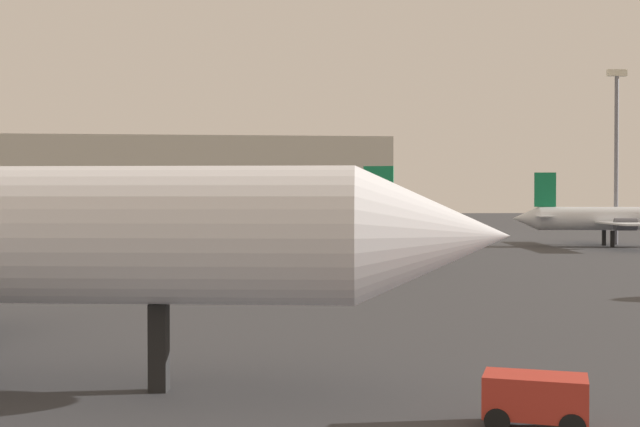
# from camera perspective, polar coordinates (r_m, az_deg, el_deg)

# --- Properties ---
(airplane_far_left) EXTENTS (22.98, 23.88, 8.17)m
(airplane_far_left) POSITION_cam_1_polar(r_m,az_deg,el_deg) (67.36, -2.60, -1.41)
(airplane_far_left) COLOR white
(airplane_far_left) RESTS_ON ground_plane
(airplane_far_right) EXTENTS (23.91, 22.94, 8.57)m
(airplane_far_right) POSITION_cam_1_polar(r_m,az_deg,el_deg) (99.31, 20.06, -0.35)
(airplane_far_right) COLOR silver
(airplane_far_right) RESTS_ON ground_plane
(baggage_cart) EXTENTS (2.71, 2.12, 1.30)m
(baggage_cart) POSITION_cam_1_polar(r_m,az_deg,el_deg) (20.30, 14.96, -12.47)
(baggage_cart) COLOR red
(baggage_cart) RESTS_ON ground_plane
(light_mast_right) EXTENTS (2.40, 0.50, 21.11)m
(light_mast_right) POSITION_cam_1_polar(r_m,az_deg,el_deg) (103.88, 20.21, 4.46)
(light_mast_right) COLOR slate
(light_mast_right) RESTS_ON ground_plane
(terminal_building) EXTENTS (61.29, 26.60, 14.30)m
(terminal_building) POSITION_cam_1_polar(r_m,az_deg,el_deg) (125.32, -9.86, 1.77)
(terminal_building) COLOR beige
(terminal_building) RESTS_ON ground_plane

